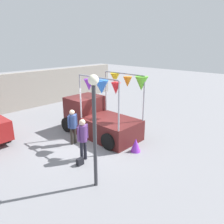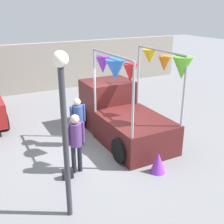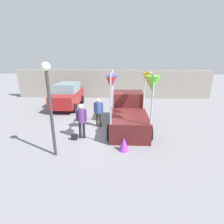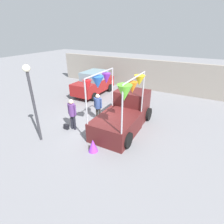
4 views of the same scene
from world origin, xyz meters
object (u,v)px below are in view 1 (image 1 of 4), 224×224
(folded_kite_bundle_violet, at_px, (136,145))
(person_vendor, at_px, (73,124))
(street_lamp, at_px, (94,116))
(handbag, at_px, (80,162))
(vendor_truck, at_px, (98,117))
(person_customer, at_px, (83,136))

(folded_kite_bundle_violet, bearing_deg, person_vendor, 117.70)
(street_lamp, distance_m, folded_kite_bundle_violet, 3.54)
(street_lamp, bearing_deg, person_vendor, 65.05)
(handbag, xyz_separation_m, folded_kite_bundle_violet, (2.36, -0.90, 0.16))
(handbag, relative_size, street_lamp, 0.08)
(vendor_truck, distance_m, person_customer, 2.80)
(handbag, bearing_deg, street_lamp, -107.65)
(vendor_truck, relative_size, street_lamp, 1.14)
(street_lamp, bearing_deg, folded_kite_bundle_violet, 9.59)
(vendor_truck, xyz_separation_m, person_vendor, (-1.65, -0.09, 0.10))
(folded_kite_bundle_violet, bearing_deg, vendor_truck, 83.86)
(person_customer, bearing_deg, vendor_truck, 34.65)
(person_vendor, bearing_deg, folded_kite_bundle_violet, -62.30)
(vendor_truck, xyz_separation_m, person_customer, (-2.30, -1.59, 0.15))
(person_vendor, bearing_deg, street_lamp, -114.95)
(person_customer, relative_size, folded_kite_bundle_violet, 2.89)
(vendor_truck, distance_m, person_vendor, 1.66)
(vendor_truck, height_order, folded_kite_bundle_violet, vendor_truck)
(person_customer, distance_m, street_lamp, 2.22)
(person_customer, height_order, street_lamp, street_lamp)
(handbag, xyz_separation_m, street_lamp, (-0.44, -1.37, 2.28))
(vendor_truck, distance_m, street_lamp, 4.67)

